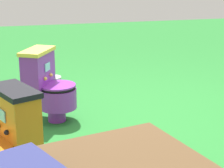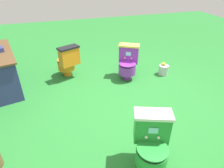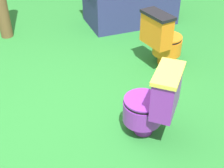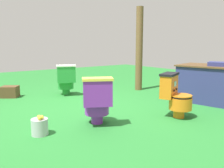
% 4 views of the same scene
% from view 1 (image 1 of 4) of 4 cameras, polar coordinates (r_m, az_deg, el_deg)
% --- Properties ---
extents(ground, '(14.00, 14.00, 0.00)m').
position_cam_1_polar(ground, '(4.10, 5.73, -5.36)').
color(ground, '#26752D').
extents(toilet_purple, '(0.63, 0.59, 0.73)m').
position_cam_1_polar(toilet_purple, '(4.06, -8.86, -0.15)').
color(toilet_purple, purple).
rests_on(toilet_purple, ground).
extents(toilet_orange, '(0.61, 0.56, 0.73)m').
position_cam_1_polar(toilet_orange, '(2.88, -15.17, -7.74)').
color(toilet_orange, orange).
rests_on(toilet_orange, ground).
extents(lemon_bucket, '(0.22, 0.22, 0.28)m').
position_cam_1_polar(lemon_bucket, '(4.94, -8.42, -0.13)').
color(lemon_bucket, '#B7B7BF').
rests_on(lemon_bucket, ground).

